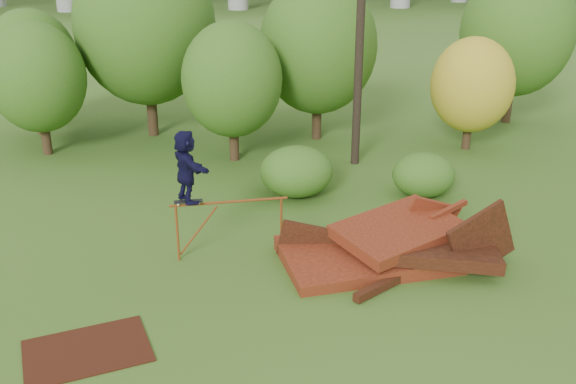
{
  "coord_description": "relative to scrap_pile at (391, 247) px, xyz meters",
  "views": [
    {
      "loc": [
        -2.33,
        -12.24,
        7.3
      ],
      "look_at": [
        -0.8,
        2.0,
        1.6
      ],
      "focal_mm": 40.0,
      "sensor_mm": 36.0,
      "label": 1
    }
  ],
  "objects": [
    {
      "name": "utility_pole",
      "position": [
        0.6,
        7.2,
        4.56
      ],
      "size": [
        1.4,
        0.28,
        9.7
      ],
      "color": "black",
      "rests_on": "ground"
    },
    {
      "name": "skater",
      "position": [
        -4.8,
        0.61,
        2.03
      ],
      "size": [
        1.13,
        1.67,
        1.72
      ],
      "primitive_type": "imported",
      "rotation": [
        0.0,
        0.0,
        2.0
      ],
      "color": "black",
      "rests_on": "skateboard"
    },
    {
      "name": "ground",
      "position": [
        -1.63,
        -1.25,
        -0.37
      ],
      "size": [
        240.0,
        240.0,
        0.0
      ],
      "primitive_type": "plane",
      "color": "#2D5116",
      "rests_on": "ground"
    },
    {
      "name": "scrap_pile",
      "position": [
        0.0,
        0.0,
        0.0
      ],
      "size": [
        5.77,
        3.68,
        1.98
      ],
      "color": "#49170D",
      "rests_on": "ground"
    },
    {
      "name": "shrub_right",
      "position": [
        2.02,
        4.03,
        0.3
      ],
      "size": [
        1.88,
        1.72,
        1.33
      ],
      "primitive_type": "ellipsoid",
      "color": "#2B5316",
      "rests_on": "ground"
    },
    {
      "name": "tree_5",
      "position": [
        8.06,
        11.76,
        3.39
      ],
      "size": [
        4.53,
        4.53,
        6.37
      ],
      "color": "black",
      "rests_on": "ground"
    },
    {
      "name": "tree_0",
      "position": [
        -10.24,
        9.4,
        2.4
      ],
      "size": [
        3.32,
        3.32,
        4.69
      ],
      "color": "black",
      "rests_on": "ground"
    },
    {
      "name": "tree_2",
      "position": [
        -3.54,
        8.03,
        2.47
      ],
      "size": [
        3.41,
        3.41,
        4.81
      ],
      "color": "black",
      "rests_on": "ground"
    },
    {
      "name": "grind_rail",
      "position": [
        -3.85,
        0.69,
        0.73
      ],
      "size": [
        2.82,
        0.3,
        1.46
      ],
      "color": "brown",
      "rests_on": "ground"
    },
    {
      "name": "skateboard",
      "position": [
        -4.8,
        0.61,
        1.15
      ],
      "size": [
        0.68,
        0.24,
        0.07
      ],
      "rotation": [
        0.0,
        0.0,
        0.08
      ],
      "color": "black",
      "rests_on": "grind_rail"
    },
    {
      "name": "tree_1",
      "position": [
        -6.64,
        11.46,
        3.91
      ],
      "size": [
        5.25,
        5.25,
        7.3
      ],
      "color": "black",
      "rests_on": "ground"
    },
    {
      "name": "tree_4",
      "position": [
        5.02,
        8.37,
        2.02
      ],
      "size": [
        2.97,
        2.97,
        4.1
      ],
      "color": "black",
      "rests_on": "ground"
    },
    {
      "name": "flat_plate",
      "position": [
        -6.66,
        -2.97,
        -0.35
      ],
      "size": [
        2.67,
        2.23,
        0.03
      ],
      "primitive_type": "cube",
      "rotation": [
        0.0,
        0.0,
        0.3
      ],
      "color": "#35160B",
      "rests_on": "ground"
    },
    {
      "name": "tree_6",
      "position": [
        -11.1,
        12.09,
        2.49
      ],
      "size": [
        3.48,
        3.48,
        4.87
      ],
      "color": "black",
      "rests_on": "ground"
    },
    {
      "name": "shrub_left",
      "position": [
        -1.77,
        4.48,
        0.4
      ],
      "size": [
        2.2,
        2.03,
        1.53
      ],
      "primitive_type": "ellipsoid",
      "color": "#2B5316",
      "rests_on": "ground"
    },
    {
      "name": "tree_3",
      "position": [
        -0.29,
        10.27,
        3.19
      ],
      "size": [
        4.39,
        4.39,
        6.09
      ],
      "color": "black",
      "rests_on": "ground"
    }
  ]
}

